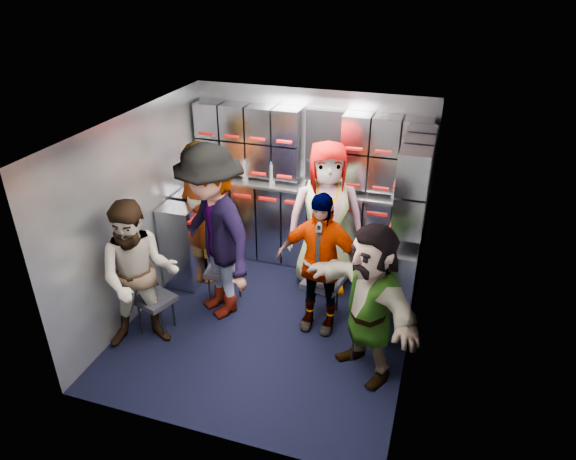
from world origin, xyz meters
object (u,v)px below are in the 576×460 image
(jump_seat_center, at_px, (328,246))
(attendant_arc_a, at_px, (139,277))
(jump_seat_mid_right, at_px, (323,284))
(attendant_arc_d, at_px, (319,263))
(jump_seat_near_right, at_px, (369,327))
(jump_seat_near_left, at_px, (155,301))
(attendant_arc_e, at_px, (369,303))
(jump_seat_mid_left, at_px, (224,272))
(attendant_arc_c, at_px, (326,218))
(attendant_standing, at_px, (199,214))
(attendant_arc_b, at_px, (213,234))

(jump_seat_center, relative_size, attendant_arc_a, 0.32)
(jump_seat_center, height_order, attendant_arc_a, attendant_arc_a)
(jump_seat_mid_right, bearing_deg, attendant_arc_d, -90.00)
(jump_seat_near_right, bearing_deg, jump_seat_near_left, -172.91)
(jump_seat_near_right, bearing_deg, jump_seat_mid_right, 139.16)
(attendant_arc_e, bearing_deg, jump_seat_center, 156.50)
(jump_seat_mid_left, height_order, attendant_arc_a, attendant_arc_a)
(jump_seat_mid_right, distance_m, attendant_arc_d, 0.40)
(jump_seat_center, distance_m, attendant_arc_c, 0.48)
(jump_seat_center, height_order, attendant_arc_e, attendant_arc_e)
(jump_seat_center, bearing_deg, jump_seat_near_right, -60.37)
(jump_seat_center, relative_size, attendant_arc_c, 0.28)
(jump_seat_mid_left, bearing_deg, attendant_arc_a, -117.19)
(jump_seat_center, distance_m, attendant_arc_a, 2.20)
(jump_seat_center, distance_m, attendant_arc_d, 0.97)
(jump_seat_center, distance_m, attendant_standing, 1.52)
(attendant_standing, xyz_separation_m, attendant_arc_e, (2.10, -0.98, -0.08))
(jump_seat_near_right, relative_size, attendant_arc_b, 0.22)
(attendant_arc_b, relative_size, attendant_arc_d, 1.25)
(jump_seat_near_left, bearing_deg, jump_seat_center, 46.70)
(jump_seat_near_right, relative_size, attendant_arc_d, 0.28)
(jump_seat_near_left, bearing_deg, attendant_arc_a, -90.00)
(jump_seat_center, bearing_deg, attendant_arc_a, -130.06)
(jump_seat_mid_right, relative_size, attendant_standing, 0.27)
(jump_seat_near_left, relative_size, attendant_arc_b, 0.23)
(jump_seat_center, relative_size, jump_seat_mid_right, 1.10)
(attendant_arc_a, xyz_separation_m, attendant_arc_c, (1.40, 1.49, 0.11))
(jump_seat_near_right, relative_size, attendant_standing, 0.25)
(jump_seat_center, distance_m, attendant_arc_b, 1.47)
(jump_seat_near_left, xyz_separation_m, jump_seat_mid_left, (0.44, 0.68, 0.01))
(attendant_standing, bearing_deg, attendant_arc_b, -32.04)
(jump_seat_near_left, xyz_separation_m, jump_seat_near_right, (2.10, 0.26, -0.01))
(attendant_standing, bearing_deg, attendant_arc_d, 2.11)
(jump_seat_near_right, distance_m, attendant_arc_a, 2.18)
(attendant_arc_d, bearing_deg, attendant_arc_e, -38.88)
(jump_seat_mid_right, relative_size, jump_seat_near_right, 1.06)
(jump_seat_mid_left, bearing_deg, attendant_standing, 139.11)
(attendant_arc_e, bearing_deg, attendant_arc_c, 159.75)
(jump_seat_center, xyz_separation_m, attendant_arc_c, (0.00, -0.18, 0.44))
(attendant_arc_a, xyz_separation_m, attendant_arc_b, (0.44, 0.68, 0.17))
(attendant_arc_c, bearing_deg, attendant_arc_a, -153.59)
(jump_seat_mid_left, distance_m, attendant_arc_b, 0.59)
(attendant_arc_b, distance_m, attendant_arc_d, 1.10)
(attendant_arc_a, bearing_deg, jump_seat_near_left, 62.63)
(attendant_arc_a, bearing_deg, attendant_arc_c, 19.33)
(attendant_arc_c, bearing_deg, jump_seat_mid_right, -97.63)
(jump_seat_mid_right, bearing_deg, attendant_arc_a, -148.43)
(attendant_arc_a, bearing_deg, attendant_arc_d, -0.97)
(jump_seat_near_right, distance_m, attendant_arc_d, 0.77)
(jump_seat_mid_left, xyz_separation_m, attendant_arc_e, (1.66, -0.60, 0.38))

